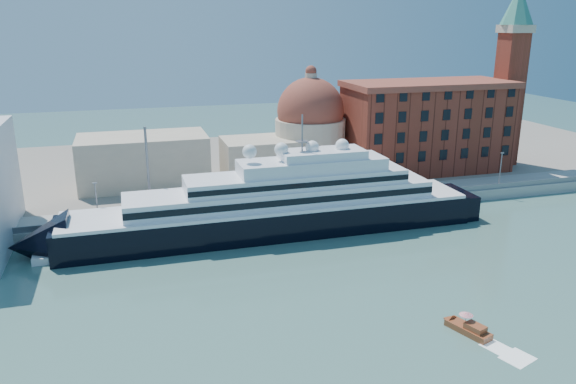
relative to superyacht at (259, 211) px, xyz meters
name	(u,v)px	position (x,y,z in m)	size (l,w,h in m)	color
ground	(294,285)	(0.07, -23.00, -4.66)	(400.00, 400.00, 0.00)	#39635D
quay	(248,211)	(0.07, 11.00, -3.41)	(180.00, 10.00, 2.50)	gray
land	(216,166)	(0.07, 52.00, -3.66)	(260.00, 72.00, 2.00)	slate
quay_fence	(252,209)	(0.07, 6.50, -1.56)	(180.00, 0.10, 1.20)	slate
superyacht	(259,211)	(0.00, 0.00, 0.00)	(90.45, 12.54, 27.03)	black
service_barge	(68,255)	(-35.06, -2.16, -3.96)	(10.97, 3.91, 2.45)	white
water_taxi	(469,328)	(18.27, -43.37, -3.95)	(4.11, 6.65, 3.00)	brown
warehouse	(427,126)	(52.07, 29.00, 9.12)	(43.00, 19.00, 23.25)	maroon
campanile	(511,65)	(76.07, 29.00, 24.09)	(8.40, 8.40, 47.00)	maroon
church	(251,142)	(6.45, 34.72, 6.24)	(66.00, 18.00, 25.50)	beige
lamp_posts	(187,178)	(-12.60, 9.27, 5.18)	(120.80, 2.40, 18.00)	slate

